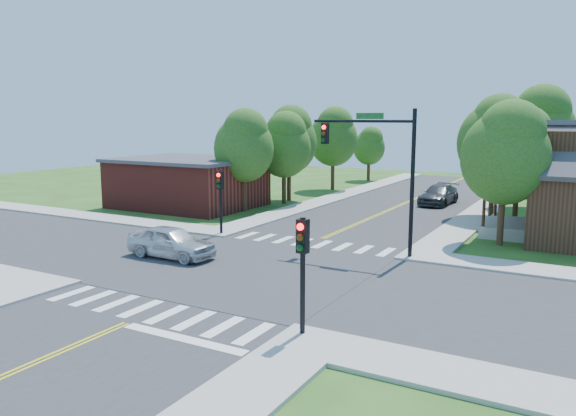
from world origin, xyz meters
The scene contains 25 objects.
ground centered at (0.00, 0.00, 0.00)m, with size 100.00×100.00×0.00m, color #294D18.
road_ns centered at (0.00, 0.00, 0.02)m, with size 10.00×90.00×0.04m, color #2D2D30.
road_ew centered at (0.00, 0.00, 0.03)m, with size 90.00×10.00×0.04m, color #2D2D30.
intersection_patch centered at (0.00, 0.00, 0.00)m, with size 10.20×10.20×0.06m, color #2D2D30.
sidewalk_nw centered at (-15.82, 15.82, 0.07)m, with size 40.00×40.00×0.14m.
crosswalk_north centered at (0.00, 6.20, 0.05)m, with size 8.85×2.00×0.01m.
crosswalk_south centered at (0.00, -6.20, 0.05)m, with size 8.85×2.00×0.01m.
centerline centered at (0.00, 0.00, 0.05)m, with size 0.30×90.00×0.01m.
stop_bar centered at (2.50, -7.60, 0.00)m, with size 4.60×0.45×0.09m, color white.
signal_mast_ne centered at (3.91, 5.59, 4.85)m, with size 5.30×0.42×7.20m.
signal_pole_se centered at (5.60, -5.62, 2.66)m, with size 0.34×0.42×3.80m.
signal_pole_nw centered at (-5.60, 5.58, 2.66)m, with size 0.34×0.42×3.80m.
building_nw centered at (-14.20, 13.20, 1.88)m, with size 10.40×8.40×3.73m.
tree_e_a centered at (9.00, 10.83, 5.07)m, with size 4.55×4.32×7.73m.
tree_e_b centered at (8.77, 18.43, 4.93)m, with size 4.43×4.21×7.53m.
tree_e_c centered at (9.09, 25.47, 6.06)m, with size 5.44×5.16×9.24m.
tree_e_d centered at (8.78, 34.48, 4.83)m, with size 4.34×4.12×7.38m.
tree_w_a centered at (-9.11, 13.40, 4.88)m, with size 4.39×4.17×7.46m.
tree_w_b centered at (-8.83, 19.60, 5.11)m, with size 4.59×4.36×7.80m.
tree_w_c centered at (-8.60, 27.68, 5.11)m, with size 4.59×4.36×7.81m.
tree_w_d centered at (-8.54, 36.87, 3.82)m, with size 3.44×3.26×5.84m.
tree_house centered at (7.13, 19.26, 5.48)m, with size 4.92×4.67×8.36m.
tree_bldg centered at (-8.32, 17.88, 4.77)m, with size 4.29×4.07×7.29m.
car_silver centered at (-4.56, 0.06, 0.78)m, with size 4.60×1.90×1.56m, color silver.
car_dgrey centered at (2.46, 23.35, 0.75)m, with size 2.36×5.27×1.50m, color #313437.
Camera 1 is at (13.33, -20.38, 6.80)m, focal length 35.00 mm.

